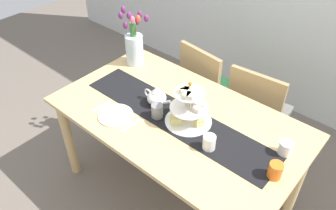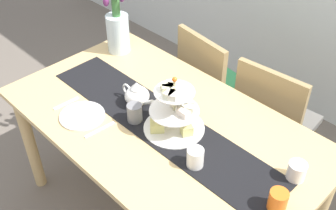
% 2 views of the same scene
% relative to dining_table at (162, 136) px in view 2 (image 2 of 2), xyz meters
% --- Properties ---
extents(dining_table, '(1.65, 0.94, 0.77)m').
position_rel_dining_table_xyz_m(dining_table, '(0.00, 0.00, 0.00)').
color(dining_table, tan).
rests_on(dining_table, ground_plane).
extents(chair_left, '(0.47, 0.47, 0.91)m').
position_rel_dining_table_xyz_m(chair_left, '(-0.24, 0.70, -0.16)').
color(chair_left, '#9C8254').
rests_on(chair_left, ground_plane).
extents(chair_right, '(0.45, 0.45, 0.91)m').
position_rel_dining_table_xyz_m(chair_right, '(0.24, 0.70, -0.16)').
color(chair_right, '#9C8254').
rests_on(chair_right, ground_plane).
extents(table_runner, '(1.41, 0.29, 0.00)m').
position_rel_dining_table_xyz_m(table_runner, '(0.00, -0.02, 0.11)').
color(table_runner, black).
rests_on(table_runner, dining_table).
extents(tiered_cake_stand, '(0.30, 0.30, 0.30)m').
position_rel_dining_table_xyz_m(tiered_cake_stand, '(0.09, -0.00, 0.21)').
color(tiered_cake_stand, beige).
rests_on(tiered_cake_stand, table_runner).
extents(teapot, '(0.24, 0.13, 0.14)m').
position_rel_dining_table_xyz_m(teapot, '(-0.18, 0.00, 0.17)').
color(teapot, white).
rests_on(teapot, table_runner).
extents(tulip_vase, '(0.21, 0.17, 0.46)m').
position_rel_dining_table_xyz_m(tulip_vase, '(-0.67, 0.28, 0.27)').
color(tulip_vase, silver).
rests_on(tulip_vase, dining_table).
extents(cream_jug, '(0.08, 0.08, 0.08)m').
position_rel_dining_table_xyz_m(cream_jug, '(0.68, 0.15, 0.15)').
color(cream_jug, white).
rests_on(cream_jug, dining_table).
extents(dinner_plate_left, '(0.23, 0.23, 0.01)m').
position_rel_dining_table_xyz_m(dinner_plate_left, '(-0.30, -0.27, 0.11)').
color(dinner_plate_left, white).
rests_on(dinner_plate_left, dining_table).
extents(fork_left, '(0.02, 0.15, 0.01)m').
position_rel_dining_table_xyz_m(fork_left, '(-0.45, -0.27, 0.11)').
color(fork_left, silver).
rests_on(fork_left, dining_table).
extents(knife_left, '(0.03, 0.17, 0.01)m').
position_rel_dining_table_xyz_m(knife_left, '(-0.16, -0.27, 0.11)').
color(knife_left, silver).
rests_on(knife_left, dining_table).
extents(mug_grey, '(0.08, 0.08, 0.09)m').
position_rel_dining_table_xyz_m(mug_grey, '(-0.09, -0.10, 0.16)').
color(mug_grey, slate).
rests_on(mug_grey, table_runner).
extents(mug_white_text, '(0.08, 0.08, 0.09)m').
position_rel_dining_table_xyz_m(mug_white_text, '(0.32, -0.11, 0.15)').
color(mug_white_text, white).
rests_on(mug_white_text, dining_table).
extents(mug_orange, '(0.08, 0.08, 0.09)m').
position_rel_dining_table_xyz_m(mug_orange, '(0.71, -0.05, 0.15)').
color(mug_orange, orange).
rests_on(mug_orange, dining_table).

